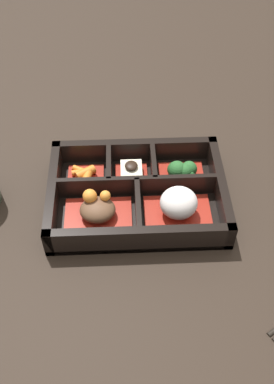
# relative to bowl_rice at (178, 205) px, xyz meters

# --- Properties ---
(ground_plane) EXTENTS (3.00, 3.00, 0.00)m
(ground_plane) POSITION_rel_bowl_rice_xyz_m (0.06, -0.04, -0.03)
(ground_plane) COLOR black
(bento_base) EXTENTS (0.29, 0.20, 0.01)m
(bento_base) POSITION_rel_bowl_rice_xyz_m (0.06, -0.04, -0.03)
(bento_base) COLOR black
(bento_base) RESTS_ON ground_plane
(bento_rim) EXTENTS (0.29, 0.20, 0.05)m
(bento_rim) POSITION_rel_bowl_rice_xyz_m (0.06, -0.04, -0.01)
(bento_rim) COLOR black
(bento_rim) RESTS_ON ground_plane
(bowl_rice) EXTENTS (0.11, 0.07, 0.05)m
(bowl_rice) POSITION_rel_bowl_rice_xyz_m (0.00, 0.00, 0.00)
(bowl_rice) COLOR maroon
(bowl_rice) RESTS_ON bento_base
(bowl_stew) EXTENTS (0.11, 0.07, 0.05)m
(bowl_stew) POSITION_rel_bowl_rice_xyz_m (0.13, -0.00, -0.01)
(bowl_stew) COLOR maroon
(bowl_stew) RESTS_ON bento_base
(bowl_greens) EXTENTS (0.08, 0.06, 0.04)m
(bowl_greens) POSITION_rel_bowl_rice_xyz_m (-0.01, -0.08, -0.01)
(bowl_greens) COLOR maroon
(bowl_greens) RESTS_ON bento_base
(bowl_tofu) EXTENTS (0.06, 0.06, 0.03)m
(bowl_tofu) POSITION_rel_bowl_rice_xyz_m (0.07, -0.09, -0.01)
(bowl_tofu) COLOR maroon
(bowl_tofu) RESTS_ON bento_base
(bowl_carrots) EXTENTS (0.06, 0.06, 0.02)m
(bowl_carrots) POSITION_rel_bowl_rice_xyz_m (0.15, -0.09, -0.02)
(bowl_carrots) COLOR maroon
(bowl_carrots) RESTS_ON bento_base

